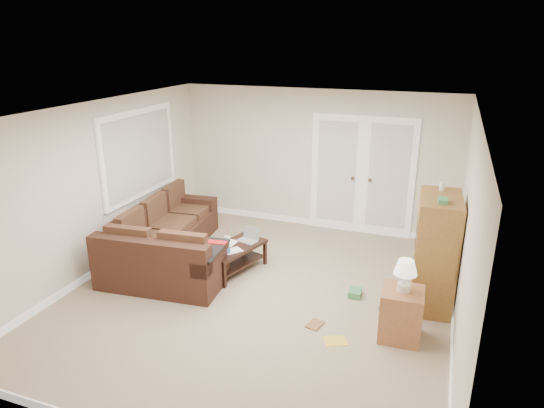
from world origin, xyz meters
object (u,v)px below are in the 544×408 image
at_px(sectional_sofa, 165,245).
at_px(tv_armoire, 435,251).
at_px(side_cabinet, 401,310).
at_px(coffee_table, 235,257).

relative_size(sectional_sofa, tv_armoire, 1.69).
height_order(sectional_sofa, side_cabinet, side_cabinet).
bearing_deg(coffee_table, tv_armoire, 17.98).
height_order(coffee_table, tv_armoire, tv_armoire).
bearing_deg(side_cabinet, coffee_table, 158.36).
distance_m(tv_armoire, side_cabinet, 1.06).
height_order(sectional_sofa, tv_armoire, tv_armoire).
relative_size(tv_armoire, side_cabinet, 1.60).
bearing_deg(coffee_table, side_cabinet, -2.67).
distance_m(sectional_sofa, side_cabinet, 3.68).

